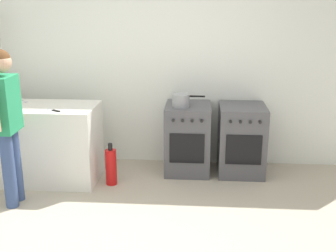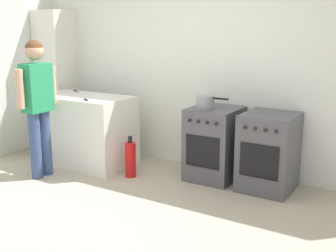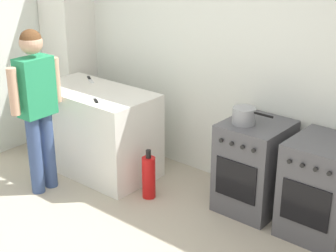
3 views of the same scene
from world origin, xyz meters
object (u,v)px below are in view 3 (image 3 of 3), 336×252
(knife_paring, at_px, (95,100))
(fire_extinguisher, at_px, (149,177))
(oven_right, at_px, (322,188))
(larder_cabinet, at_px, (70,57))
(oven_left, at_px, (254,166))
(knife_utility, at_px, (90,79))
(pot, at_px, (244,116))
(person, at_px, (36,98))

(knife_paring, bearing_deg, fire_extinguisher, 10.97)
(oven_right, relative_size, larder_cabinet, 0.42)
(oven_left, distance_m, knife_utility, 2.08)
(pot, xyz_separation_m, knife_paring, (-1.37, -0.50, -0.02))
(knife_utility, bearing_deg, oven_right, 3.21)
(person, bearing_deg, knife_paring, 52.18)
(knife_utility, distance_m, larder_cabinet, 0.69)
(fire_extinguisher, distance_m, larder_cabinet, 2.03)
(pot, relative_size, fire_extinguisher, 0.77)
(knife_utility, distance_m, fire_extinguisher, 1.38)
(oven_right, bearing_deg, knife_utility, -176.79)
(knife_paring, relative_size, larder_cabinet, 0.10)
(person, bearing_deg, oven_left, 29.85)
(pot, distance_m, person, 1.95)
(knife_paring, relative_size, person, 0.12)
(person, distance_m, fire_extinguisher, 1.30)
(pot, xyz_separation_m, knife_utility, (-1.93, -0.06, -0.02))
(larder_cabinet, bearing_deg, oven_right, -1.77)
(pot, bearing_deg, knife_utility, -178.12)
(oven_right, relative_size, fire_extinguisher, 1.70)
(oven_right, bearing_deg, fire_extinguisher, -162.62)
(oven_left, xyz_separation_m, oven_right, (0.66, 0.00, 0.00))
(oven_left, height_order, person, person)
(oven_left, distance_m, fire_extinguisher, 1.01)
(knife_utility, height_order, larder_cabinet, larder_cabinet)
(knife_paring, bearing_deg, person, -127.82)
(oven_left, relative_size, pot, 2.20)
(knife_utility, xyz_separation_m, person, (0.23, -0.88, 0.06))
(person, bearing_deg, fire_extinguisher, 30.85)
(pot, bearing_deg, oven_right, 6.70)
(knife_paring, height_order, person, person)
(oven_left, bearing_deg, oven_right, 0.00)
(oven_right, distance_m, pot, 0.90)
(fire_extinguisher, bearing_deg, knife_paring, -169.03)
(fire_extinguisher, bearing_deg, oven_right, 17.38)
(oven_left, relative_size, knife_paring, 4.45)
(oven_left, relative_size, fire_extinguisher, 1.70)
(knife_utility, bearing_deg, knife_paring, -37.81)
(oven_right, height_order, fire_extinguisher, oven_right)
(pot, relative_size, person, 0.24)
(oven_left, height_order, pot, pot)
(pot, distance_m, larder_cabinet, 2.58)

